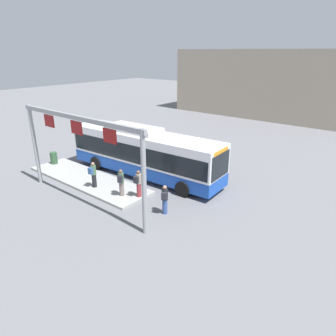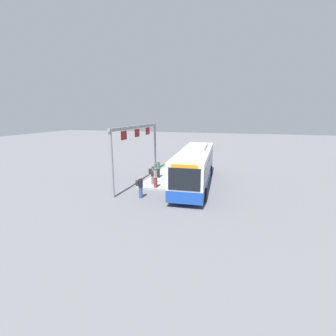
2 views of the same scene
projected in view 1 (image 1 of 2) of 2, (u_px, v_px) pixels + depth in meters
ground_plane at (145, 175)px, 21.75m from camera, size 120.00×120.00×0.00m
platform_curb at (88, 179)px, 20.85m from camera, size 10.00×2.80×0.16m
bus_main at (144, 151)px, 21.10m from camera, size 11.88×3.18×3.46m
person_boarding at (165, 199)px, 16.31m from camera, size 0.53×0.61×1.67m
person_waiting_near at (138, 183)px, 17.90m from camera, size 0.41×0.57×1.67m
person_waiting_mid at (121, 182)px, 18.03m from camera, size 0.55×0.60×1.67m
person_waiting_far at (93, 174)px, 19.19m from camera, size 0.40×0.57×1.67m
platform_sign_gantry at (78, 141)px, 16.40m from camera, size 10.10×0.24×5.20m
station_building at (264, 83)px, 41.01m from camera, size 23.28×8.00×8.54m
trash_bin at (54, 158)px, 23.42m from camera, size 0.52×0.52×0.90m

